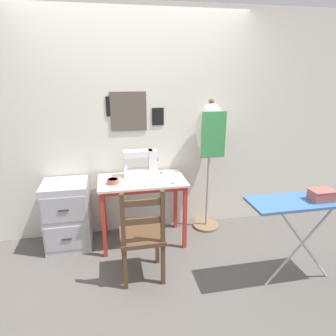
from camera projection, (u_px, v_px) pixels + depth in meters
The scene contains 12 objects.
ground_plane at pixel (147, 253), 3.22m from camera, with size 14.00×14.00×0.00m, color #5B5651.
wall_back at pixel (137, 126), 3.38m from camera, with size 10.00×0.07×2.55m.
sewing_table at pixel (142, 189), 3.26m from camera, with size 0.94×0.54×0.75m.
sewing_machine at pixel (142, 164), 3.31m from camera, with size 0.38×0.15×0.32m.
fabric_bowl at pixel (113, 181), 3.11m from camera, with size 0.13×0.13×0.05m.
scissors at pixel (175, 183), 3.13m from camera, with size 0.14×0.09×0.01m.
thread_spool_near_machine at pixel (161, 174), 3.35m from camera, with size 0.03×0.03×0.04m.
wooden_chair at pixel (142, 237), 2.73m from camera, with size 0.40×0.38×0.92m.
filing_cabinet at pixel (68, 215), 3.27m from camera, with size 0.47×0.46×0.75m.
dress_form at pixel (210, 137), 3.42m from camera, with size 0.33×0.32×1.58m.
ironing_board at pixel (309, 205), 2.56m from camera, with size 1.06×0.34×0.84m.
storage_box at pixel (321, 195), 2.51m from camera, with size 0.19×0.14×0.10m.
Camera 1 is at (-0.32, -2.76, 1.88)m, focal length 32.00 mm.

